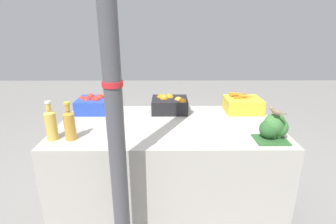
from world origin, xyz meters
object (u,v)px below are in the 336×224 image
(support_pole, at_px, (114,104))
(orange_crate, at_px, (170,104))
(broccoli_pile, at_px, (274,127))
(apple_crate, at_px, (96,104))
(carrot_crate, at_px, (243,104))
(juice_bottle_amber, at_px, (70,124))
(juice_bottle_golden, at_px, (51,124))
(sparrow_bird, at_px, (276,112))

(support_pole, relative_size, orange_crate, 6.96)
(orange_crate, bearing_deg, broccoli_pile, -39.52)
(broccoli_pile, bearing_deg, apple_crate, 156.77)
(carrot_crate, height_order, juice_bottle_amber, juice_bottle_amber)
(carrot_crate, bearing_deg, support_pole, -135.92)
(support_pole, height_order, juice_bottle_amber, support_pole)
(juice_bottle_amber, bearing_deg, carrot_crate, 23.44)
(broccoli_pile, height_order, juice_bottle_amber, juice_bottle_amber)
(apple_crate, relative_size, orange_crate, 1.00)
(apple_crate, relative_size, broccoli_pile, 1.38)
(apple_crate, height_order, broccoli_pile, broccoli_pile)
(apple_crate, bearing_deg, juice_bottle_golden, -104.65)
(broccoli_pile, relative_size, sparrow_bird, 1.84)
(apple_crate, distance_m, sparrow_bird, 1.51)
(juice_bottle_amber, bearing_deg, sparrow_bird, -1.63)
(support_pole, relative_size, apple_crate, 6.96)
(broccoli_pile, distance_m, juice_bottle_amber, 1.41)
(carrot_crate, xyz_separation_m, juice_bottle_amber, (-1.36, -0.59, 0.05))
(support_pole, height_order, juice_bottle_golden, support_pole)
(orange_crate, distance_m, broccoli_pile, 0.93)
(orange_crate, relative_size, juice_bottle_amber, 1.17)
(sparrow_bird, bearing_deg, support_pole, 79.37)
(orange_crate, height_order, carrot_crate, orange_crate)
(carrot_crate, height_order, broccoli_pile, broccoli_pile)
(broccoli_pile, xyz_separation_m, juice_bottle_golden, (-1.54, 0.00, 0.03))
(carrot_crate, relative_size, juice_bottle_golden, 1.15)
(juice_bottle_golden, bearing_deg, orange_crate, 35.59)
(apple_crate, bearing_deg, juice_bottle_amber, -92.64)
(apple_crate, relative_size, sparrow_bird, 2.54)
(support_pole, relative_size, sparrow_bird, 17.67)
(apple_crate, xyz_separation_m, sparrow_bird, (1.37, -0.63, 0.14))
(carrot_crate, bearing_deg, juice_bottle_golden, -158.37)
(juice_bottle_golden, bearing_deg, apple_crate, 75.35)
(support_pole, bearing_deg, orange_crate, 71.90)
(support_pole, distance_m, juice_bottle_golden, 0.67)
(sparrow_bird, bearing_deg, juice_bottle_golden, 60.63)
(apple_crate, height_order, juice_bottle_golden, juice_bottle_golden)
(orange_crate, relative_size, sparrow_bird, 2.54)
(juice_bottle_golden, bearing_deg, carrot_crate, 21.63)
(support_pole, relative_size, carrot_crate, 6.96)
(carrot_crate, xyz_separation_m, juice_bottle_golden, (-1.49, -0.59, 0.05))
(broccoli_pile, height_order, sparrow_bird, sparrow_bird)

